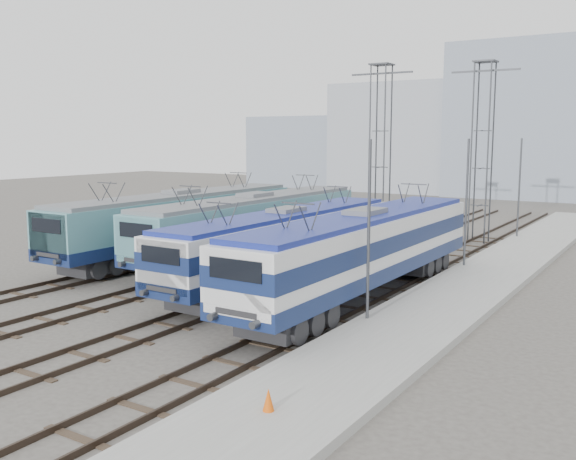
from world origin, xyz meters
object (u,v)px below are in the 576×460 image
at_px(locomotive_far_left, 179,219).
at_px(catenary_tower_east, 482,144).
at_px(mast_front, 369,234).
at_px(safety_cone, 268,400).
at_px(locomotive_far_right, 363,247).
at_px(catenary_tower_west, 380,143).
at_px(mast_rear, 519,190).
at_px(locomotive_center_right, 285,239).
at_px(mast_mid, 466,206).
at_px(locomotive_center_left, 253,223).

xyz_separation_m(locomotive_far_left, catenary_tower_east, (13.25, 15.30, 4.32)).
height_order(mast_front, safety_cone, mast_front).
height_order(locomotive_far_right, catenary_tower_west, catenary_tower_west).
height_order(locomotive_far_right, catenary_tower_east, catenary_tower_east).
bearing_deg(safety_cone, catenary_tower_east, 96.64).
bearing_deg(catenary_tower_west, mast_front, -66.73).
height_order(locomotive_far_right, mast_rear, mast_rear).
bearing_deg(locomotive_center_right, mast_mid, 51.08).
height_order(locomotive_far_right, safety_cone, locomotive_far_right).
distance_m(catenary_tower_west, safety_cone, 31.16).
height_order(locomotive_far_left, catenary_tower_east, catenary_tower_east).
distance_m(mast_front, safety_cone, 9.44).
height_order(locomotive_center_left, locomotive_far_right, locomotive_far_right).
xyz_separation_m(locomotive_far_left, safety_cone, (16.84, -15.56, -1.73)).
distance_m(locomotive_center_right, mast_rear, 20.89).
distance_m(locomotive_far_left, mast_front, 16.79).
bearing_deg(mast_mid, locomotive_far_right, -102.13).
relative_size(mast_front, mast_mid, 1.00).
bearing_deg(locomotive_far_right, catenary_tower_west, 112.12).
bearing_deg(locomotive_far_left, catenary_tower_east, 49.11).
bearing_deg(locomotive_center_left, locomotive_far_left, -165.69).
xyz_separation_m(locomotive_center_right, catenary_tower_west, (-2.25, 15.86, 4.43)).
bearing_deg(locomotive_far_left, mast_mid, 19.06).
relative_size(locomotive_far_left, catenary_tower_east, 1.56).
xyz_separation_m(locomotive_far_right, catenary_tower_east, (-0.25, 18.61, 4.27)).
distance_m(locomotive_far_right, safety_cone, 12.82).
bearing_deg(catenary_tower_east, locomotive_center_right, -103.38).
xyz_separation_m(mast_front, mast_rear, (0.00, 24.00, 0.00)).
bearing_deg(locomotive_center_right, catenary_tower_west, 98.07).
height_order(locomotive_center_left, mast_rear, mast_rear).
relative_size(catenary_tower_east, safety_cone, 20.51).
xyz_separation_m(locomotive_center_left, locomotive_center_right, (4.50, -3.71, -0.08)).
distance_m(locomotive_far_right, mast_mid, 8.88).
height_order(locomotive_center_right, catenary_tower_east, catenary_tower_east).
xyz_separation_m(locomotive_far_right, catenary_tower_west, (-6.75, 16.61, 4.27)).
xyz_separation_m(mast_rear, safety_cone, (1.49, -32.86, -2.91)).
bearing_deg(locomotive_far_left, locomotive_far_right, -13.76).
bearing_deg(locomotive_far_right, mast_mid, 77.87).
distance_m(locomotive_center_right, locomotive_far_right, 4.56).
xyz_separation_m(mast_mid, mast_rear, (0.00, 12.00, 0.00)).
bearing_deg(catenary_tower_east, locomotive_center_left, -121.72).
distance_m(mast_front, mast_rear, 24.00).
bearing_deg(mast_rear, locomotive_center_left, -123.89).
bearing_deg(mast_rear, locomotive_far_right, -95.13).
bearing_deg(locomotive_center_left, locomotive_far_right, -26.33).
height_order(locomotive_center_right, mast_front, mast_front).
distance_m(locomotive_center_right, catenary_tower_east, 18.89).
bearing_deg(mast_mid, locomotive_center_left, -159.05).
relative_size(locomotive_center_left, mast_mid, 2.63).
distance_m(locomotive_center_right, safety_cone, 15.26).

